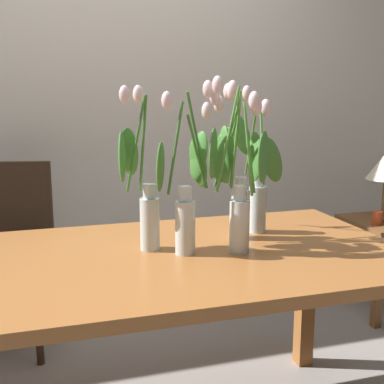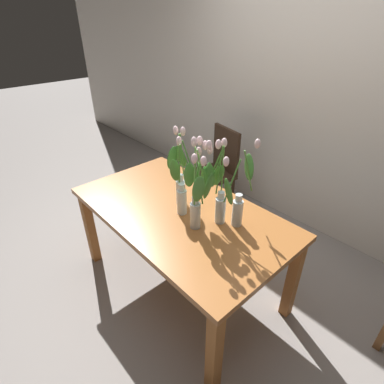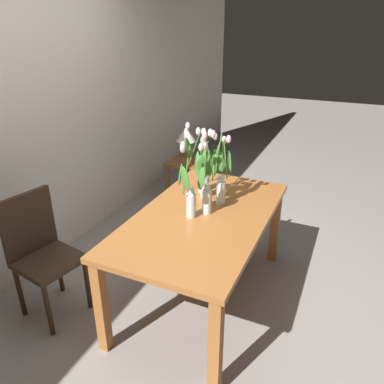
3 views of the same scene
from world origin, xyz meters
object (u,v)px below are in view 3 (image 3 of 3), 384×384
side_table (189,170)px  dining_table (203,226)px  dining_chair (41,249)px  tulip_vase_1 (189,194)px  pillar_candle (189,161)px  tulip_vase_4 (220,175)px  tulip_vase_0 (205,186)px  tulip_vase_2 (204,171)px  tulip_vase_3 (202,170)px  table_lamp (186,135)px

side_table → dining_table: bearing=-152.0°
dining_table → dining_chair: 1.18m
tulip_vase_1 → side_table: bearing=24.5°
side_table → pillar_candle: (-0.13, -0.06, 0.16)m
dining_table → tulip_vase_4: size_ratio=2.73×
tulip_vase_0 → pillar_candle: (1.32, 0.73, -0.36)m
tulip_vase_2 → tulip_vase_0: bearing=-156.4°
tulip_vase_0 → tulip_vase_4: tulip_vase_4 is taller
tulip_vase_4 → tulip_vase_1: bearing=159.7°
tulip_vase_4 → side_table: 1.62m
dining_table → tulip_vase_1: bearing=137.9°
tulip_vase_2 → pillar_candle: size_ratio=7.57×
tulip_vase_1 → side_table: size_ratio=1.01×
tulip_vase_0 → pillar_candle: bearing=28.9°
dining_chair → tulip_vase_3: bearing=-41.4°
dining_table → table_lamp: size_ratio=4.02×
tulip_vase_1 → dining_chair: 1.14m
dining_table → tulip_vase_1: (-0.08, 0.08, 0.28)m
tulip_vase_4 → table_lamp: (1.25, 0.86, -0.12)m
tulip_vase_0 → pillar_candle: tulip_vase_0 is taller
dining_chair → pillar_candle: dining_chair is taller
tulip_vase_2 → tulip_vase_4: bearing=-101.5°
tulip_vase_0 → tulip_vase_2: size_ratio=1.01×
table_lamp → pillar_candle: size_ratio=5.31×
tulip_vase_4 → pillar_candle: tulip_vase_4 is taller
tulip_vase_4 → tulip_vase_0: bearing=163.9°
tulip_vase_2 → tulip_vase_1: bearing=-176.4°
tulip_vase_4 → pillar_candle: bearing=34.0°
tulip_vase_2 → side_table: 1.53m
dining_table → table_lamp: 1.70m
tulip_vase_1 → side_table: 1.81m
tulip_vase_0 → dining_chair: bearing=122.4°
dining_table → tulip_vase_3: 0.50m
side_table → table_lamp: table_lamp is taller
dining_table → pillar_candle: dining_table is taller
pillar_candle → dining_table: bearing=-151.7°
table_lamp → dining_table: bearing=-150.9°
tulip_vase_4 → pillar_candle: 1.44m
table_lamp → tulip_vase_2: bearing=-149.4°
dining_table → side_table: size_ratio=2.91×
tulip_vase_1 → dining_chair: bearing=118.1°
dining_table → tulip_vase_1: tulip_vase_1 is taller
dining_chair → side_table: size_ratio=1.69×
table_lamp → pillar_candle: table_lamp is taller
tulip_vase_2 → tulip_vase_3: (0.13, 0.07, -0.05)m
tulip_vase_2 → tulip_vase_3: bearing=28.6°
tulip_vase_1 → pillar_candle: size_ratio=7.43×
tulip_vase_3 → pillar_candle: 1.20m
tulip_vase_3 → tulip_vase_4: 0.26m
tulip_vase_0 → tulip_vase_3: size_ratio=1.02×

